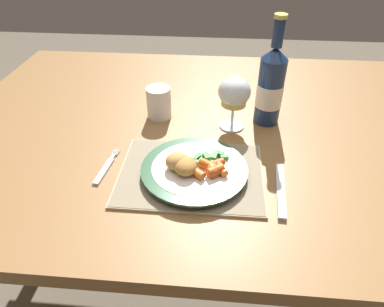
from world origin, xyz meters
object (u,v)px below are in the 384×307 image
object	(u,v)px
drinking_cup	(159,102)
table_knife	(281,194)
dining_table	(202,145)
wine_glass	(234,94)
dinner_plate	(194,170)
bottle	(270,86)
fork	(105,169)

from	to	relation	value
drinking_cup	table_knife	bearing A→B (deg)	-44.45
dining_table	wine_glass	world-z (taller)	wine_glass
dining_table	table_knife	distance (m)	0.35
table_knife	wine_glass	world-z (taller)	wine_glass
dinner_plate	bottle	size ratio (longest dim) A/B	0.83
fork	table_knife	bearing A→B (deg)	-7.64
dining_table	wine_glass	size ratio (longest dim) A/B	9.86
fork	drinking_cup	size ratio (longest dim) A/B	1.49
dinner_plate	table_knife	xyz separation A→B (m)	(0.19, -0.05, -0.01)
dinner_plate	wine_glass	distance (m)	0.25
fork	drinking_cup	distance (m)	0.27
wine_glass	drinking_cup	world-z (taller)	wine_glass
dinner_plate	fork	world-z (taller)	dinner_plate
bottle	drinking_cup	world-z (taller)	bottle
wine_glass	bottle	xyz separation A→B (m)	(0.10, 0.04, 0.01)
dining_table	drinking_cup	size ratio (longest dim) A/B	15.95
dinner_plate	wine_glass	size ratio (longest dim) A/B	1.66
dinner_plate	wine_glass	bearing A→B (deg)	68.44
fork	dinner_plate	bearing A→B (deg)	-1.17
dinner_plate	drinking_cup	bearing A→B (deg)	115.42
dining_table	drinking_cup	xyz separation A→B (m)	(-0.13, 0.02, 0.12)
dining_table	wine_glass	bearing A→B (deg)	-9.21
wine_glass	dinner_plate	bearing A→B (deg)	-111.56
bottle	drinking_cup	bearing A→B (deg)	-179.84
table_knife	wine_glass	size ratio (longest dim) A/B	1.24
dining_table	bottle	size ratio (longest dim) A/B	4.90
dining_table	fork	distance (m)	0.32
table_knife	wine_glass	distance (m)	0.30
dinner_plate	table_knife	size ratio (longest dim) A/B	1.34
dinner_plate	dining_table	bearing A→B (deg)	88.56
bottle	dinner_plate	bearing A→B (deg)	-125.37
table_knife	bottle	world-z (taller)	bottle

